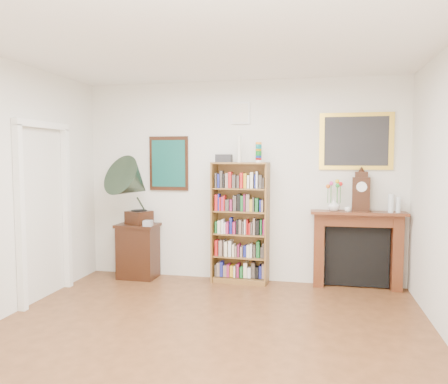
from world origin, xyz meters
name	(u,v)px	position (x,y,z in m)	size (l,w,h in m)	color
room	(191,197)	(0.00, 0.00, 1.40)	(4.51, 5.01, 2.81)	#502F18
door_casing	(45,196)	(-2.21, 1.20, 1.26)	(0.08, 1.02, 2.17)	white
teal_poster	(169,163)	(-1.05, 2.48, 1.65)	(0.58, 0.04, 0.78)	black
small_picture	(240,113)	(0.00, 2.48, 2.35)	(0.26, 0.04, 0.30)	white
gilt_painting	(356,141)	(1.55, 2.48, 1.95)	(0.95, 0.04, 0.75)	gold
bookshelf	(240,216)	(0.02, 2.34, 0.93)	(0.79, 0.33, 1.92)	brown
side_cabinet	(138,251)	(-1.46, 2.27, 0.39)	(0.57, 0.42, 0.78)	black
fireplace	(357,243)	(1.59, 2.41, 0.60)	(1.23, 0.32, 1.03)	#511E12
gramophone	(134,186)	(-1.45, 2.14, 1.34)	(0.85, 0.92, 0.98)	black
cd_stack	(148,223)	(-1.24, 2.12, 0.82)	(0.12, 0.12, 0.08)	#A9AAB5
mantel_clock	(361,192)	(1.62, 2.38, 1.28)	(0.23, 0.14, 0.52)	black
flower_vase	(334,205)	(1.28, 2.35, 1.11)	(0.15, 0.15, 0.16)	silver
teacup	(348,209)	(1.45, 2.29, 1.06)	(0.08, 0.08, 0.06)	white
bottle_left	(391,203)	(1.98, 2.33, 1.15)	(0.07, 0.07, 0.24)	silver
bottle_right	(398,205)	(2.08, 2.34, 1.13)	(0.06, 0.06, 0.20)	silver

